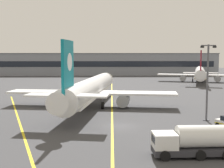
{
  "coord_description": "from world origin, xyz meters",
  "views": [
    {
      "loc": [
        -2.3,
        -39.46,
        9.53
      ],
      "look_at": [
        -0.57,
        12.06,
        4.66
      ],
      "focal_mm": 47.28,
      "sensor_mm": 36.0,
      "label": 1
    }
  ],
  "objects_px": {
    "airliner_foreground": "(90,89)",
    "apron_lamp_post": "(207,81)",
    "service_truck_fuel_white": "(194,141)",
    "airliner_background": "(200,73)",
    "safety_cone_by_nose_gear": "(96,94)"
  },
  "relations": [
    {
      "from": "airliner_foreground",
      "to": "apron_lamp_post",
      "type": "height_order",
      "value": "airliner_foreground"
    },
    {
      "from": "apron_lamp_post",
      "to": "service_truck_fuel_white",
      "type": "height_order",
      "value": "apron_lamp_post"
    },
    {
      "from": "airliner_background",
      "to": "service_truck_fuel_white",
      "type": "distance_m",
      "value": 84.83
    },
    {
      "from": "airliner_background",
      "to": "apron_lamp_post",
      "type": "distance_m",
      "value": 68.08
    },
    {
      "from": "service_truck_fuel_white",
      "to": "apron_lamp_post",
      "type": "bearing_deg",
      "value": 66.5
    },
    {
      "from": "safety_cone_by_nose_gear",
      "to": "apron_lamp_post",
      "type": "bearing_deg",
      "value": -60.03
    },
    {
      "from": "airliner_foreground",
      "to": "airliner_background",
      "type": "distance_m",
      "value": 64.95
    },
    {
      "from": "apron_lamp_post",
      "to": "safety_cone_by_nose_gear",
      "type": "xyz_separation_m",
      "value": [
        -16.92,
        29.35,
        -5.65
      ]
    },
    {
      "from": "airliner_foreground",
      "to": "service_truck_fuel_white",
      "type": "relative_size",
      "value": 5.42
    },
    {
      "from": "apron_lamp_post",
      "to": "service_truck_fuel_white",
      "type": "bearing_deg",
      "value": -113.5
    },
    {
      "from": "airliner_foreground",
      "to": "apron_lamp_post",
      "type": "distance_m",
      "value": 21.69
    },
    {
      "from": "airliner_background",
      "to": "apron_lamp_post",
      "type": "relative_size",
      "value": 3.51
    },
    {
      "from": "airliner_foreground",
      "to": "airliner_background",
      "type": "xyz_separation_m",
      "value": [
        38.33,
        52.44,
        -0.08
      ]
    },
    {
      "from": "airliner_foreground",
      "to": "safety_cone_by_nose_gear",
      "type": "relative_size",
      "value": 75.28
    },
    {
      "from": "airliner_foreground",
      "to": "apron_lamp_post",
      "type": "bearing_deg",
      "value": -35.02
    }
  ]
}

